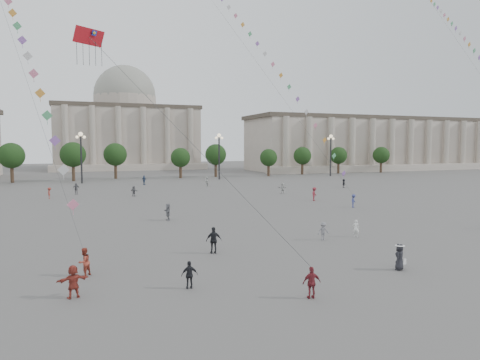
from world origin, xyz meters
name	(u,v)px	position (x,y,z in m)	size (l,w,h in m)	color
ground	(323,262)	(0.00, 0.00, 0.00)	(360.00, 360.00, 0.00)	#4E4B49
hall_east	(369,144)	(75.00, 93.89, 8.43)	(84.00, 26.22, 17.20)	#A89B8D
hall_central	(126,127)	(0.00, 129.22, 14.23)	(48.30, 34.30, 35.50)	#A89B8D
tree_row	(149,156)	(0.00, 78.00, 5.39)	(137.12, 5.12, 8.00)	#37251B
lamp_post_mid_west	(81,148)	(-15.00, 70.00, 7.35)	(2.00, 0.90, 10.65)	#262628
lamp_post_mid_east	(219,148)	(15.00, 70.00, 7.35)	(2.00, 0.90, 10.65)	#262628
lamp_post_far_east	(331,148)	(45.00, 70.00, 7.35)	(2.00, 0.90, 10.65)	#262628
person_crowd_0	(144,180)	(-3.35, 62.10, 0.95)	(1.11, 0.46, 1.90)	navy
person_crowd_4	(207,182)	(7.51, 54.28, 0.93)	(1.73, 0.55, 1.86)	silver
person_crowd_6	(323,231)	(3.56, 5.79, 0.76)	(0.99, 0.57, 1.53)	slate
person_crowd_7	(283,188)	(15.91, 38.56, 0.87)	(1.62, 0.52, 1.75)	beige
person_crowd_8	(314,194)	(15.92, 28.35, 0.97)	(1.25, 0.72, 1.94)	maroon
person_crowd_9	(344,183)	(30.85, 43.13, 0.81)	(1.51, 0.48, 1.63)	black
person_crowd_12	(134,191)	(-7.54, 42.89, 0.80)	(1.49, 0.48, 1.61)	#5D5C61
person_crowd_13	(356,228)	(6.87, 5.93, 0.75)	(0.55, 0.36, 1.49)	white
person_crowd_16	(76,189)	(-15.97, 48.69, 0.93)	(1.09, 0.46, 1.87)	#5E5D61
person_crowd_17	(50,193)	(-19.59, 43.99, 0.84)	(1.09, 0.63, 1.69)	#983529
person_crowd_18	(168,212)	(-6.71, 19.74, 0.89)	(1.66, 0.53, 1.79)	slate
tourist_0	(312,283)	(-4.22, -5.78, 0.83)	(0.97, 0.40, 1.65)	maroon
tourist_1	(190,275)	(-9.74, -2.10, 0.77)	(0.90, 0.37, 1.54)	black
tourist_2	(73,281)	(-15.70, -1.41, 0.86)	(1.60, 0.51, 1.73)	maroon
tourist_4	(214,240)	(-6.24, 4.80, 0.97)	(1.14, 0.47, 1.94)	black
kite_flyer_0	(84,262)	(-15.14, 2.34, 0.86)	(0.84, 0.65, 1.73)	#9E3B2B
kite_flyer_1	(354,201)	(17.21, 20.83, 0.85)	(1.09, 0.63, 1.69)	#383F7E
hat_person	(400,256)	(3.54, -3.30, 0.88)	(0.98, 0.90, 1.69)	black
dragon_kite	(91,49)	(-14.28, 6.54, 14.37)	(6.17, 7.06, 21.07)	#AE121B
kite_train_mid	(232,17)	(7.46, 39.34, 27.71)	(18.96, 34.80, 62.25)	#3F3F3F
kite_train_east	(472,52)	(38.19, 22.62, 21.35)	(22.26, 41.52, 60.16)	#3F3F3F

